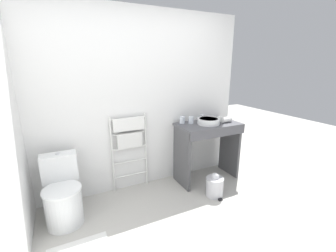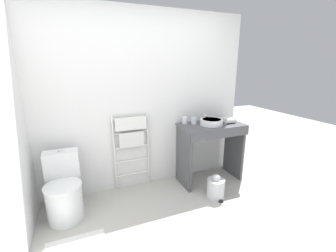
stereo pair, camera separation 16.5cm
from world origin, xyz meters
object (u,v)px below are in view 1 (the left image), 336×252
Objects in this scene: cup_near_wall at (182,120)px; cup_near_edge at (191,120)px; trash_bin at (215,186)px; sink_basin at (209,121)px; hair_dryer at (226,119)px; toilet at (63,196)px; towel_radiator at (129,138)px.

cup_near_wall is 1.04× the size of cup_near_edge.
sink_basin is at bearing 69.34° from trash_bin.
cup_near_wall is 0.50× the size of hair_dryer.
cup_near_edge reaches higher than sink_basin.
sink_basin is at bearing 174.82° from hair_dryer.
sink_basin is 0.25m from cup_near_edge.
hair_dryer is 0.98m from trash_bin.
cup_near_edge is 0.96m from trash_bin.
sink_basin is at bearing 1.93° from toilet.
towel_radiator is at bearing 144.18° from trash_bin.
cup_near_wall is (1.66, 0.27, 0.62)m from toilet.
toilet is 1.86m from trash_bin.
cup_near_wall is at bearing 150.36° from cup_near_edge.
toilet is 1.04m from towel_radiator.
cup_near_edge is at bearing 95.42° from trash_bin.
trash_bin is at bearing -84.58° from cup_near_edge.
sink_basin is at bearing -31.87° from cup_near_wall.
toilet is 3.65× the size of hair_dryer.
toilet is 1.89m from cup_near_edge.
towel_radiator is at bearing 171.85° from cup_near_edge.
cup_near_edge is (0.11, -0.06, -0.00)m from cup_near_wall.
hair_dryer reaches higher than toilet.
cup_near_wall is (-0.32, 0.20, 0.01)m from sink_basin.
trash_bin is at bearing -139.34° from hair_dryer.
trash_bin is (-0.16, -0.42, -0.78)m from sink_basin.
towel_radiator reaches higher than toilet.
cup_near_wall reaches higher than hair_dryer.
trash_bin is (1.82, -0.35, -0.17)m from toilet.
sink_basin reaches higher than trash_bin.
towel_radiator is (0.88, 0.33, 0.44)m from toilet.
toilet reaches higher than trash_bin.
towel_radiator reaches higher than hair_dryer.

